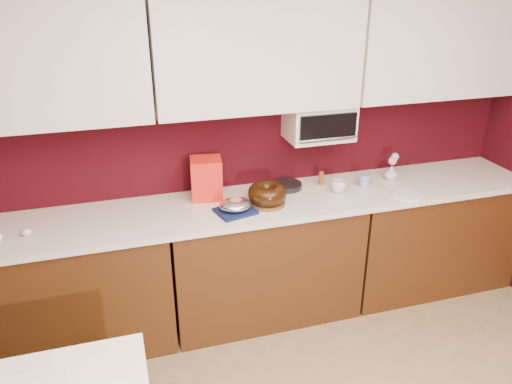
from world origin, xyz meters
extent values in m
cube|color=#37070D|center=(0.00, 2.25, 1.25)|extent=(4.00, 0.02, 2.50)
cube|color=#43240D|center=(-1.33, 1.94, 0.43)|extent=(1.31, 0.58, 0.86)
cube|color=#43240D|center=(0.00, 1.94, 0.43)|extent=(1.31, 0.58, 0.86)
cube|color=#43240D|center=(1.33, 1.94, 0.43)|extent=(1.31, 0.58, 0.86)
cube|color=silver|center=(0.00, 1.94, 0.88)|extent=(4.00, 0.62, 0.04)
cube|color=white|center=(-1.33, 2.08, 1.85)|extent=(1.31, 0.33, 0.70)
cube|color=white|center=(0.00, 2.08, 1.85)|extent=(1.31, 0.33, 0.70)
cube|color=white|center=(1.33, 2.08, 1.85)|extent=(1.31, 0.33, 0.70)
cube|color=white|center=(0.45, 2.10, 1.38)|extent=(0.45, 0.30, 0.25)
cube|color=black|center=(0.45, 1.94, 1.38)|extent=(0.40, 0.02, 0.18)
cylinder|color=silver|center=(0.45, 1.93, 1.30)|extent=(0.42, 0.02, 0.02)
cylinder|color=brown|center=(0.01, 1.88, 0.91)|extent=(0.24, 0.24, 0.02)
torus|color=black|center=(0.01, 1.88, 0.98)|extent=(0.32, 0.32, 0.11)
cube|color=#111B43|center=(-0.22, 1.83, 0.91)|extent=(0.28, 0.25, 0.02)
ellipsoid|color=silver|center=(-0.22, 1.83, 0.96)|extent=(0.23, 0.20, 0.08)
ellipsoid|color=#AC734E|center=(-0.22, 1.83, 0.98)|extent=(0.09, 0.08, 0.06)
cube|color=red|center=(-0.35, 2.11, 1.04)|extent=(0.23, 0.22, 0.28)
cylinder|color=black|center=(0.23, 2.10, 0.92)|extent=(0.26, 0.26, 0.04)
imported|color=silver|center=(0.55, 1.93, 0.95)|extent=(0.12, 0.12, 0.10)
cylinder|color=#1B2E98|center=(0.77, 1.97, 0.95)|extent=(0.09, 0.09, 0.09)
imported|color=silver|center=(1.02, 2.03, 0.96)|extent=(0.09, 0.09, 0.12)
sphere|color=pink|center=(1.02, 2.03, 1.05)|extent=(0.06, 0.06, 0.06)
sphere|color=#85B6D5|center=(1.05, 2.05, 1.07)|extent=(0.06, 0.06, 0.06)
cylinder|color=white|center=(0.98, 1.74, 0.91)|extent=(0.22, 0.22, 0.01)
cylinder|color=brown|center=(0.49, 2.09, 0.95)|extent=(0.04, 0.04, 0.10)
ellipsoid|color=silver|center=(-1.48, 1.88, 0.92)|extent=(0.07, 0.06, 0.05)
camera|label=1|loc=(-0.92, -0.97, 2.34)|focal=35.00mm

